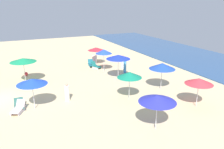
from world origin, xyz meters
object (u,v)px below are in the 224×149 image
Objects in this scene: umbrella_1 at (23,60)px; umbrella_3 at (130,75)px; lounge_chair_7_0 at (91,64)px; beach_ball_0 at (26,74)px; umbrella_4 at (199,81)px; lounge_chair_8_0 at (96,66)px; beachgoer_2 at (125,66)px; beachgoer_0 at (67,93)px; umbrella_6 at (157,99)px; lounge_chair_2_0 at (18,109)px; umbrella_5 at (162,66)px; lounge_chair_2_1 at (19,105)px; umbrella_8 at (104,52)px; umbrella_0 at (118,57)px; beachgoer_1 at (123,62)px; lounge_chair_7_1 at (94,60)px; umbrella_2 at (32,82)px; umbrella_7 at (96,49)px.

umbrella_1 is 1.07× the size of umbrella_3.
lounge_chair_7_0 is 4.02× the size of beach_ball_0.
beach_ball_0 is (-13.25, -10.89, -1.82)m from umbrella_4.
umbrella_1 is at bearing 171.70° from lounge_chair_8_0.
lounge_chair_8_0 is 3.81m from beachgoer_2.
lounge_chair_7_0 is at bearing -83.65° from beachgoer_0.
umbrella_4 is at bearing 106.18° from umbrella_6.
umbrella_3 is at bearing 171.80° from umbrella_6.
umbrella_4 is at bearing 4.62° from lounge_chair_2_0.
beach_ball_0 is (-9.20, -10.63, -1.96)m from umbrella_5.
beach_ball_0 is (-2.41, 0.25, -2.09)m from umbrella_1.
lounge_chair_2_1 is 0.56× the size of umbrella_6.
umbrella_5 reaches higher than umbrella_4.
umbrella_1 reaches higher than lounge_chair_8_0.
umbrella_3 is at bearing -11.61° from lounge_chair_2_1.
umbrella_8 is at bearing -64.60° from lounge_chair_7_0.
umbrella_1 is at bearing -147.49° from lounge_chair_7_0.
umbrella_6 is 0.90× the size of umbrella_8.
umbrella_8 reaches higher than lounge_chair_8_0.
umbrella_0 is at bearing 163.59° from umbrella_3.
umbrella_3 is 9.05m from beachgoer_1.
lounge_chair_2_0 is at bearing -98.70° from lounge_chair_7_1.
lounge_chair_8_0 is (-8.70, -2.87, -1.89)m from umbrella_5.
lounge_chair_7_0 is at bearing 110.34° from umbrella_1.
umbrella_0 reaches higher than beachgoer_1.
umbrella_2 is 2.93m from beachgoer_0.
umbrella_5 is at bearing 12.74° from umbrella_7.
beachgoer_0 is at bearing -0.53° from lounge_chair_2_1.
umbrella_8 reaches higher than umbrella_6.
lounge_chair_2_1 is 0.56× the size of umbrella_3.
umbrella_8 is 6.47× the size of beach_ball_0.
umbrella_1 reaches higher than umbrella_5.
umbrella_0 is 1.95× the size of lounge_chair_2_1.
umbrella_8 is at bearing 34.27° from lounge_chair_2_1.
umbrella_4 reaches higher than beachgoer_1.
lounge_chair_8_0 reaches higher than lounge_chair_2_0.
lounge_chair_8_0 is at bearing -72.43° from lounge_chair_7_1.
beachgoer_0 is 0.91× the size of beachgoer_1.
lounge_chair_2_0 is at bearing -97.20° from lounge_chair_2_1.
umbrella_2 reaches higher than beachgoer_2.
umbrella_5 is at bearing -144.98° from beachgoer_1.
umbrella_0 reaches higher than lounge_chair_7_0.
beachgoer_1 is (-3.29, 2.22, -1.55)m from umbrella_0.
umbrella_3 is 9.68m from lounge_chair_8_0.
lounge_chair_7_0 reaches higher than beach_ball_0.
beachgoer_2 is (-4.48, 11.16, 0.55)m from lounge_chair_2_1.
beach_ball_0 is at bearing 174.16° from umbrella_1.
umbrella_1 is 1.14× the size of umbrella_7.
lounge_chair_2_1 is at bearing -114.60° from umbrella_2.
umbrella_3 is 12.62m from lounge_chair_7_1.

